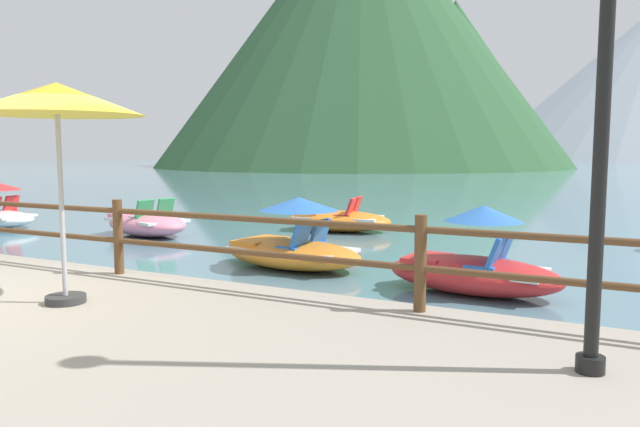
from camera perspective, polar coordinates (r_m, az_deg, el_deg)
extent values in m
plane|color=slate|center=(44.38, 19.56, 3.17)|extent=(200.00, 200.00, 0.00)
cylinder|color=brown|center=(8.00, -18.71, -2.12)|extent=(0.12, 0.12, 0.95)
cylinder|color=brown|center=(5.89, 9.56, -4.73)|extent=(0.12, 0.12, 0.95)
cylinder|color=brown|center=(7.96, -18.79, 0.25)|extent=(23.80, 0.07, 0.07)
cylinder|color=brown|center=(8.00, -18.70, -2.46)|extent=(23.80, 0.07, 0.07)
cylinder|color=black|center=(4.54, 25.53, 11.93)|extent=(0.10, 0.10, 4.16)
cylinder|color=black|center=(4.76, 24.40, -12.96)|extent=(0.20, 0.20, 0.12)
cylinder|color=#B2B2B7|center=(6.60, -23.46, 0.62)|extent=(0.05, 0.05, 2.00)
cone|color=yellow|center=(6.59, -23.86, 10.00)|extent=(1.70, 1.70, 0.32)
cylinder|color=#333333|center=(6.75, -23.11, -7.52)|extent=(0.40, 0.40, 0.08)
cube|color=red|center=(17.40, -27.78, 0.11)|extent=(0.44, 0.44, 0.08)
cube|color=red|center=(17.25, -27.41, 0.81)|extent=(0.25, 0.42, 0.43)
ellipsoid|color=pink|center=(14.36, -16.21, -0.95)|extent=(2.67, 1.92, 0.55)
cube|color=silver|center=(14.35, -16.22, -0.57)|extent=(2.10, 1.55, 0.06)
cube|color=#339956|center=(14.34, -14.93, -0.25)|extent=(0.49, 0.49, 0.08)
cube|color=#339956|center=(14.17, -14.56, 0.58)|extent=(0.30, 0.44, 0.43)
cube|color=#339956|center=(14.05, -16.77, -0.43)|extent=(0.49, 0.49, 0.08)
cube|color=#339956|center=(13.88, -16.41, 0.41)|extent=(0.30, 0.44, 0.43)
cube|color=pink|center=(14.91, -17.57, -0.14)|extent=(0.75, 1.05, 0.12)
ellipsoid|color=red|center=(8.53, 14.42, -5.70)|extent=(2.49, 1.29, 0.52)
cube|color=silver|center=(8.51, 14.44, -5.10)|extent=(1.94, 1.05, 0.06)
cube|color=blue|center=(8.66, 16.03, -4.48)|extent=(0.43, 0.43, 0.08)
cube|color=blue|center=(8.58, 17.23, -3.13)|extent=(0.24, 0.41, 0.43)
cube|color=blue|center=(8.24, 15.21, -5.00)|extent=(0.43, 0.43, 0.08)
cube|color=blue|center=(8.15, 16.48, -3.57)|extent=(0.24, 0.41, 0.43)
cube|color=red|center=(8.70, 10.25, -4.35)|extent=(0.59, 0.82, 0.12)
cone|color=blue|center=(8.36, 15.37, 0.02)|extent=(1.13, 1.13, 0.22)
ellipsoid|color=orange|center=(10.05, -2.62, -3.88)|extent=(2.70, 1.69, 0.47)
cube|color=silver|center=(10.04, -2.62, -3.41)|extent=(2.11, 1.37, 0.06)
cube|color=blue|center=(10.14, -0.82, -2.91)|extent=(0.45, 0.45, 0.08)
cube|color=blue|center=(10.01, 0.02, -1.76)|extent=(0.25, 0.42, 0.43)
cube|color=blue|center=(9.70, -2.69, -3.33)|extent=(0.45, 0.45, 0.08)
cube|color=blue|center=(9.56, -1.83, -2.13)|extent=(0.25, 0.42, 0.43)
cube|color=orange|center=(10.46, -5.71, -2.72)|extent=(0.68, 1.03, 0.12)
cone|color=blue|center=(9.87, -2.05, 0.93)|extent=(1.47, 1.47, 0.22)
ellipsoid|color=orange|center=(14.60, 1.82, -0.70)|extent=(2.76, 1.72, 0.50)
cube|color=silver|center=(14.59, 1.82, -0.36)|extent=(2.16, 1.39, 0.06)
cube|color=red|center=(14.79, 2.85, -0.01)|extent=(0.45, 0.45, 0.08)
cube|color=red|center=(14.72, 3.53, 0.82)|extent=(0.26, 0.43, 0.43)
cube|color=red|center=(14.27, 2.25, -0.22)|extent=(0.45, 0.45, 0.08)
cube|color=red|center=(14.19, 2.95, 0.63)|extent=(0.26, 0.43, 0.43)
cube|color=orange|center=(14.80, -0.81, -0.03)|extent=(0.70, 1.02, 0.12)
cone|color=#2D5633|center=(76.40, 3.98, 17.34)|extent=(50.07, 50.07, 33.88)
cone|color=#2D5633|center=(77.83, 12.67, 11.96)|extent=(27.54, 27.54, 20.33)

